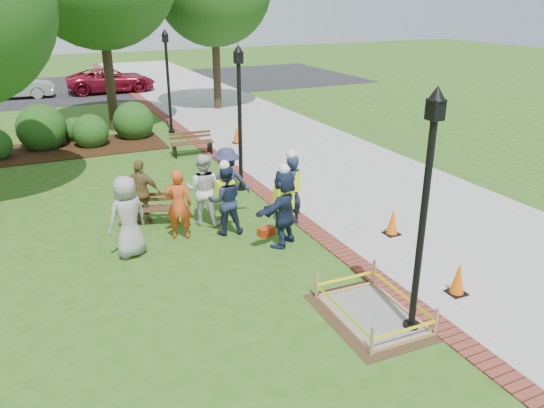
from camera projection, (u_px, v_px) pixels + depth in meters
name	position (u px, v px, depth m)	size (l,w,h in m)	color
ground	(275.00, 269.00, 11.43)	(100.00, 100.00, 0.00)	#285116
sidewalk	(280.00, 139.00, 21.83)	(6.00, 60.00, 0.02)	#9E9E99
brick_edging	(205.00, 148.00, 20.54)	(0.50, 60.00, 0.03)	maroon
mulch_bed	(70.00, 149.00, 20.35)	(7.00, 3.00, 0.05)	#381E0F
parking_lot	(95.00, 87.00, 34.18)	(36.00, 12.00, 0.01)	black
wet_concrete_pad	(373.00, 305.00, 9.67)	(1.76, 2.34, 0.55)	#47331E
bench_near	(148.00, 216.00, 13.56)	(1.54, 0.89, 0.79)	brown
bench_far	(192.00, 148.00, 19.54)	(1.56, 0.60, 0.83)	brown
cone_front	(458.00, 279.00, 10.35)	(0.35, 0.35, 0.69)	black
cone_back	(393.00, 222.00, 12.95)	(0.35, 0.35, 0.70)	black
cone_far	(237.00, 135.00, 21.06)	(0.35, 0.35, 0.69)	black
toolbox	(266.00, 231.00, 13.02)	(0.40, 0.22, 0.20)	#AA290D
lamp_near	(425.00, 198.00, 8.49)	(0.28, 0.28, 4.26)	black
lamp_mid	(240.00, 108.00, 15.23)	(0.28, 0.28, 4.26)	black
lamp_far	(168.00, 74.00, 21.97)	(0.28, 0.28, 4.26)	black
shrub_b	(45.00, 148.00, 20.51)	(1.84, 1.84, 1.84)	#1D4814
shrub_c	(92.00, 146.00, 20.75)	(1.37, 1.37, 1.37)	#1D4814
shrub_d	(135.00, 138.00, 21.99)	(1.63, 1.63, 1.63)	#1D4814
shrub_e	(76.00, 141.00, 21.59)	(1.04, 1.04, 1.04)	#1D4814
casual_person_a	(128.00, 217.00, 11.72)	(0.70, 0.57, 1.88)	gray
casual_person_b	(178.00, 205.00, 12.60)	(0.64, 0.52, 1.73)	#CF4418
casual_person_c	(203.00, 190.00, 13.39)	(0.71, 0.64, 1.86)	silver
casual_person_d	(142.00, 193.00, 13.42)	(0.65, 0.59, 1.70)	brown
casual_person_e	(227.00, 183.00, 13.85)	(0.65, 0.48, 1.88)	#2C2E4D
hivis_worker_a	(284.00, 206.00, 12.24)	(0.70, 0.64, 1.98)	#1C254A
hivis_worker_b	(291.00, 189.00, 13.25)	(0.68, 0.53, 2.01)	#151D38
hivis_worker_c	(225.00, 198.00, 12.83)	(0.61, 0.46, 1.88)	#18193F
parked_car_b	(17.00, 98.00, 30.49)	(4.53, 1.97, 1.48)	#B6B5BB
parked_car_c	(112.00, 92.00, 32.51)	(4.81, 2.09, 1.57)	maroon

